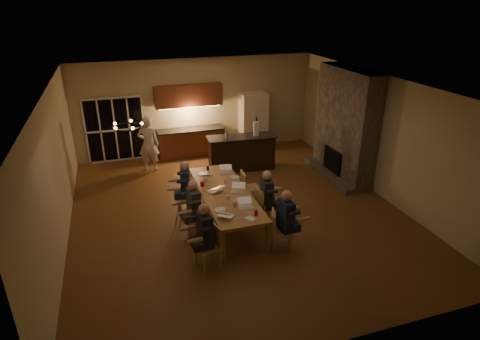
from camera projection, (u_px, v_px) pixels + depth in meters
name	position (u px, v px, depth m)	size (l,w,h in m)	color
floor	(237.00, 211.00, 10.19)	(9.00, 9.00, 0.00)	brown
back_wall	(197.00, 106.00, 13.49)	(8.00, 0.04, 3.20)	tan
left_wall	(54.00, 173.00, 8.42)	(0.04, 9.00, 3.20)	tan
right_wall	(380.00, 136.00, 10.67)	(0.04, 9.00, 3.20)	tan
ceiling	(236.00, 84.00, 8.90)	(8.00, 9.00, 0.04)	white
french_doors	(115.00, 130.00, 12.91)	(1.86, 0.08, 2.10)	black
fireplace	(346.00, 124.00, 11.63)	(0.58, 2.50, 3.20)	#695C52
kitchenette	(190.00, 121.00, 13.29)	(2.24, 0.68, 2.40)	brown
refrigerator	(253.00, 122.00, 13.94)	(0.90, 0.68, 2.00)	beige
dining_table	(225.00, 206.00, 9.67)	(1.10, 3.27, 0.75)	#B88749
bar_island	(242.00, 153.00, 12.45)	(2.10, 0.68, 1.08)	black
chair_left_near	(208.00, 247.00, 7.95)	(0.44, 0.44, 0.89)	tan
chair_left_mid	(197.00, 219.00, 8.97)	(0.44, 0.44, 0.89)	tan
chair_left_far	(186.00, 198.00, 9.87)	(0.44, 0.44, 0.89)	tan
chair_right_near	(282.00, 231.00, 8.52)	(0.44, 0.44, 0.89)	tan
chair_right_mid	(267.00, 206.00, 9.53)	(0.44, 0.44, 0.89)	tan
chair_right_far	(251.00, 187.00, 10.43)	(0.44, 0.44, 0.89)	tan
person_left_near	(205.00, 235.00, 7.92)	(0.60, 0.60, 1.38)	#23252D
person_right_near	(286.00, 220.00, 8.44)	(0.60, 0.60, 1.38)	#1B2443
person_left_mid	(194.00, 209.00, 8.89)	(0.60, 0.60, 1.38)	#3A4045
person_right_mid	(266.00, 198.00, 9.36)	(0.60, 0.60, 1.38)	#23252D
person_left_far	(186.00, 187.00, 9.87)	(0.60, 0.60, 1.38)	#1B2443
standing_person	(148.00, 144.00, 12.23)	(0.64, 0.42, 1.74)	silver
chandelier	(127.00, 127.00, 7.59)	(0.57, 0.57, 0.03)	black
laptop_a	(226.00, 211.00, 8.44)	(0.32, 0.28, 0.23)	silver
laptop_b	(246.00, 203.00, 8.76)	(0.32, 0.28, 0.23)	silver
laptop_c	(214.00, 187.00, 9.52)	(0.32, 0.28, 0.23)	silver
laptop_d	(238.00, 188.00, 9.47)	(0.32, 0.28, 0.23)	silver
laptop_e	(206.00, 170.00, 10.43)	(0.32, 0.28, 0.23)	silver
laptop_f	(226.00, 169.00, 10.48)	(0.32, 0.28, 0.23)	silver
mug_front	(228.00, 197.00, 9.17)	(0.07, 0.07, 0.10)	silver
mug_mid	(225.00, 181.00, 9.98)	(0.08, 0.08, 0.10)	silver
mug_back	(206.00, 179.00, 10.05)	(0.08, 0.08, 0.10)	silver
redcup_near	(256.00, 213.00, 8.49)	(0.08, 0.08, 0.12)	#B10B1B
redcup_mid	(202.00, 184.00, 9.78)	(0.10, 0.10, 0.12)	#B10B1B
can_silver	(235.00, 204.00, 8.85)	(0.07, 0.07, 0.12)	#B2B2B7
can_cola	(208.00, 168.00, 10.66)	(0.07, 0.07, 0.12)	#3F0F0C
can_right	(239.00, 183.00, 9.83)	(0.07, 0.07, 0.12)	#B2B2B7
plate_near	(245.00, 201.00, 9.09)	(0.25, 0.25, 0.02)	silver
plate_left	(220.00, 210.00, 8.70)	(0.24, 0.24, 0.02)	silver
plate_far	(235.00, 177.00, 10.26)	(0.23, 0.23, 0.02)	silver
notepad	(251.00, 219.00, 8.36)	(0.15, 0.20, 0.01)	white
bar_bottle	(227.00, 134.00, 12.07)	(0.08, 0.08, 0.24)	#99999E
bar_blender	(256.00, 129.00, 12.21)	(0.14, 0.14, 0.45)	silver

